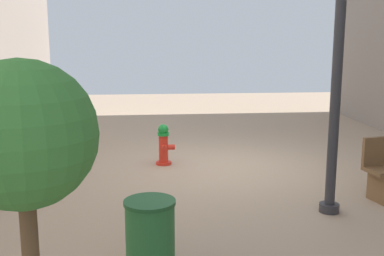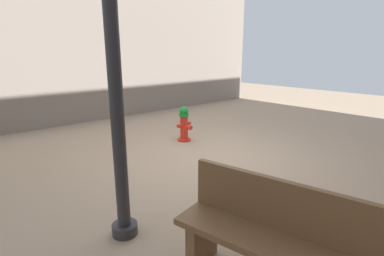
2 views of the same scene
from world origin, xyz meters
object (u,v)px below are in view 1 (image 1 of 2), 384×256
Objects in this scene: fire_hydrant at (164,145)px; planter_tree at (28,220)px; street_lamp at (341,10)px; trash_bin at (150,240)px.

fire_hydrant is 6.14m from planter_tree.
planter_tree is 4.84m from street_lamp.
street_lamp is at bearing -146.94° from trash_bin.
street_lamp reaches higher than trash_bin.
trash_bin is (-0.76, -1.60, -0.88)m from planter_tree.
street_lamp is at bearing -135.32° from planter_tree.
planter_tree is 2.77× the size of trash_bin.
trash_bin is (0.27, 4.38, 0.03)m from fire_hydrant.
trash_bin is at bearing -115.32° from planter_tree.
planter_tree reaches higher than trash_bin.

